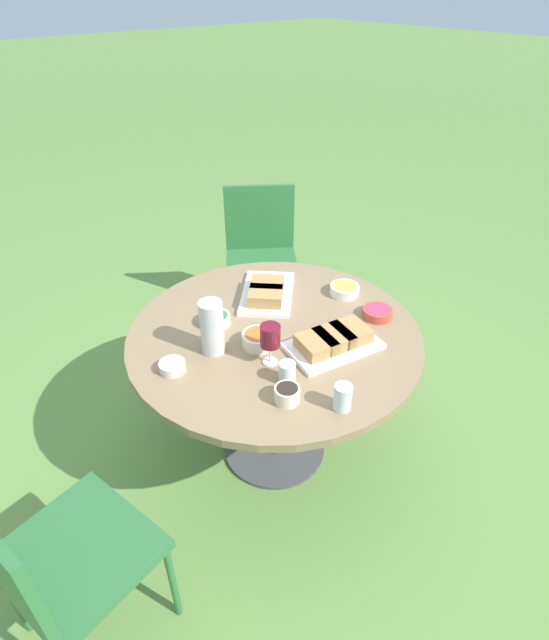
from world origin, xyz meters
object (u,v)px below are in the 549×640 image
at_px(chair_near_right, 49,559).
at_px(wine_glass, 270,337).
at_px(water_pitcher, 212,327).
at_px(chair_near_left, 261,247).
at_px(dining_table, 274,352).

height_order(chair_near_right, wine_glass, wine_glass).
distance_m(chair_near_right, wine_glass, 0.99).
xyz_separation_m(chair_near_right, wine_glass, (0.09, -0.94, 0.32)).
relative_size(chair_near_right, water_pitcher, 3.92).
relative_size(chair_near_left, chair_near_right, 1.00).
xyz_separation_m(chair_near_right, water_pitcher, (0.29, -0.81, 0.31)).
xyz_separation_m(dining_table, chair_near_right, (-0.23, 1.08, -0.09)).
height_order(dining_table, chair_near_left, chair_near_left).
height_order(dining_table, wine_glass, wine_glass).
xyz_separation_m(dining_table, chair_near_left, (0.95, -0.69, -0.09)).
distance_m(chair_near_left, wine_glass, 1.41).
bearing_deg(dining_table, wine_glass, 135.37).
relative_size(chair_near_left, wine_glass, 5.18).
relative_size(chair_near_left, water_pitcher, 3.92).
bearing_deg(water_pitcher, wine_glass, -148.37).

